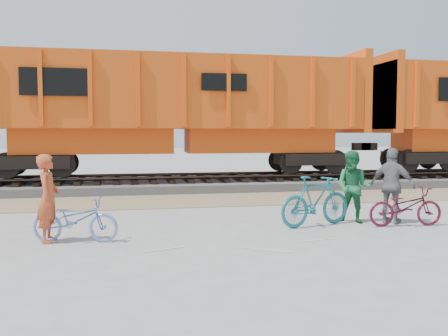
{
  "coord_description": "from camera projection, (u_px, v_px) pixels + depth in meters",
  "views": [
    {
      "loc": [
        -1.69,
        -9.62,
        2.08
      ],
      "look_at": [
        0.56,
        1.5,
        1.29
      ],
      "focal_mm": 40.0,
      "sensor_mm": 36.0,
      "label": 1
    }
  ],
  "objects": [
    {
      "name": "ballast_bed",
      "position": [
        170.0,
        185.0,
        18.67
      ],
      "size": [
        120.0,
        4.0,
        0.3
      ],
      "primitive_type": "cube",
      "color": "slate",
      "rests_on": "ground"
    },
    {
      "name": "person_woman",
      "position": [
        392.0,
        186.0,
        11.47
      ],
      "size": [
        0.99,
        1.06,
        1.75
      ],
      "primitive_type": "imported",
      "rotation": [
        0.0,
        0.0,
        2.27
      ],
      "color": "slate",
      "rests_on": "ground"
    },
    {
      "name": "person_man",
      "position": [
        353.0,
        187.0,
        11.52
      ],
      "size": [
        1.03,
        1.01,
        1.67
      ],
      "primitive_type": "imported",
      "rotation": [
        0.0,
        0.0,
        -0.72
      ],
      "color": "#1D6A3B",
      "rests_on": "ground"
    },
    {
      "name": "hopper_car_center",
      "position": [
        179.0,
        108.0,
        18.54
      ],
      "size": [
        14.0,
        3.13,
        4.65
      ],
      "color": "black",
      "rests_on": "track"
    },
    {
      "name": "gravel_strip",
      "position": [
        180.0,
        201.0,
        15.26
      ],
      "size": [
        120.0,
        3.0,
        0.02
      ],
      "primitive_type": "cube",
      "color": "#917C5A",
      "rests_on": "ground"
    },
    {
      "name": "bicycle_blue",
      "position": [
        75.0,
        220.0,
        9.51
      ],
      "size": [
        1.72,
        0.91,
        0.86
      ],
      "primitive_type": "imported",
      "rotation": [
        0.0,
        0.0,
        1.35
      ],
      "color": "#6D89CB",
      "rests_on": "ground"
    },
    {
      "name": "person_solo",
      "position": [
        48.0,
        198.0,
        9.48
      ],
      "size": [
        0.45,
        0.64,
        1.68
      ],
      "primitive_type": "imported",
      "rotation": [
        0.0,
        0.0,
        1.5
      ],
      "color": "#BB4824",
      "rests_on": "ground"
    },
    {
      "name": "bicycle_teal",
      "position": [
        316.0,
        201.0,
        11.14
      ],
      "size": [
        1.96,
        1.1,
        1.14
      ],
      "primitive_type": "imported",
      "rotation": [
        0.0,
        0.0,
        1.89
      ],
      "color": "#196F7E",
      "rests_on": "ground"
    },
    {
      "name": "ground",
      "position": [
        211.0,
        238.0,
        9.88
      ],
      "size": [
        120.0,
        120.0,
        0.0
      ],
      "primitive_type": "plane",
      "color": "#9E9E99",
      "rests_on": "ground"
    },
    {
      "name": "track",
      "position": [
        170.0,
        176.0,
        18.65
      ],
      "size": [
        120.0,
        2.6,
        0.24
      ],
      "color": "black",
      "rests_on": "ballast_bed"
    },
    {
      "name": "bicycle_maroon",
      "position": [
        405.0,
        207.0,
        11.13
      ],
      "size": [
        1.72,
        0.72,
        0.88
      ],
      "primitive_type": "imported",
      "rotation": [
        0.0,
        0.0,
        1.49
      ],
      "color": "#521124",
      "rests_on": "ground"
    }
  ]
}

